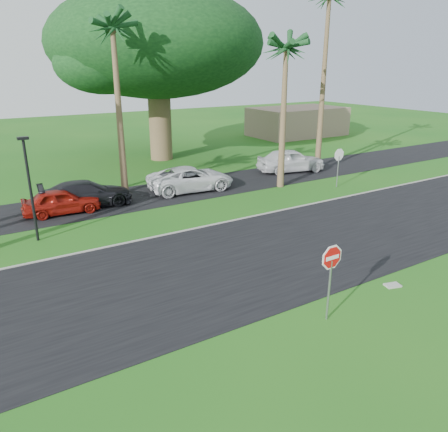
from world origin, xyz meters
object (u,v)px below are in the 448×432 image
car_red (62,201)px  car_dark (86,194)px  stop_sign_near (331,267)px  car_minivan (191,179)px  stop_sign_far (339,160)px  car_pickup (291,161)px

car_red → car_dark: (1.45, 0.57, 0.04)m
stop_sign_near → car_red: (-4.71, 14.74, -1.10)m
car_dark → car_minivan: (6.41, -0.14, 0.03)m
stop_sign_far → car_red: (-16.21, 3.74, -1.10)m
car_dark → stop_sign_near: bearing=-162.0°
car_dark → car_minivan: bearing=-85.3°
car_red → car_dark: size_ratio=0.80×
stop_sign_near → car_dark: (-3.26, 15.31, -1.06)m
car_minivan → car_dark: bearing=94.3°
stop_sign_near → car_dark: 15.69m
car_red → car_minivan: bearing=-83.4°
car_red → car_dark: 1.56m
stop_sign_far → car_red: stop_sign_far is taller
car_dark → car_pickup: bearing=-82.1°
car_red → car_dark: car_dark is taller
stop_sign_far → car_dark: (-14.76, 4.31, -1.06)m
car_dark → car_minivan: 6.41m
stop_sign_near → car_red: 15.51m
stop_sign_near → stop_sign_far: bearing=43.7°
car_minivan → car_pickup: size_ratio=1.09×
stop_sign_near → car_pickup: size_ratio=0.53×
stop_sign_near → car_red: bearing=107.7°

